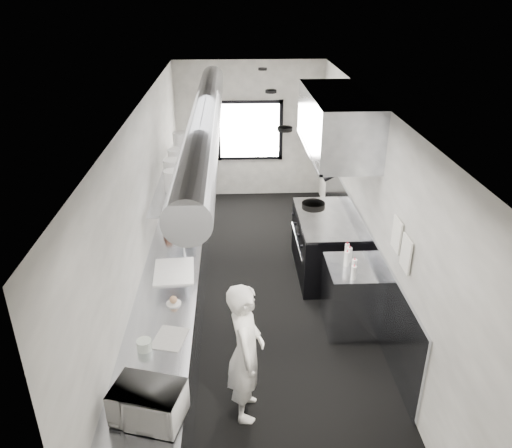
{
  "coord_description": "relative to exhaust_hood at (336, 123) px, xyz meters",
  "views": [
    {
      "loc": [
        -0.35,
        -6.17,
        4.17
      ],
      "look_at": [
        -0.07,
        -0.2,
        1.29
      ],
      "focal_mm": 35.47,
      "sensor_mm": 36.0,
      "label": 1
    }
  ],
  "objects": [
    {
      "name": "floor",
      "position": [
        -1.1,
        -0.7,
        -2.39
      ],
      "size": [
        3.0,
        8.0,
        0.01
      ],
      "primitive_type": "cube",
      "color": "black",
      "rests_on": "ground"
    },
    {
      "name": "ceiling",
      "position": [
        -1.1,
        -0.7,
        0.41
      ],
      "size": [
        3.0,
        8.0,
        0.01
      ],
      "primitive_type": "cube",
      "color": "beige",
      "rests_on": "wall_back"
    },
    {
      "name": "wall_back",
      "position": [
        -1.1,
        3.3,
        -0.99
      ],
      "size": [
        3.0,
        0.02,
        2.8
      ],
      "primitive_type": "cube",
      "color": "silver",
      "rests_on": "floor"
    },
    {
      "name": "wall_left",
      "position": [
        -2.6,
        -0.7,
        -0.99
      ],
      "size": [
        0.02,
        8.0,
        2.8
      ],
      "primitive_type": "cube",
      "color": "silver",
      "rests_on": "floor"
    },
    {
      "name": "wall_right",
      "position": [
        0.4,
        -0.7,
        -0.99
      ],
      "size": [
        0.02,
        8.0,
        2.8
      ],
      "primitive_type": "cube",
      "color": "silver",
      "rests_on": "floor"
    },
    {
      "name": "wall_cladding",
      "position": [
        0.38,
        -0.4,
        -1.84
      ],
      "size": [
        0.03,
        5.5,
        1.1
      ],
      "primitive_type": "cube",
      "color": "#9CA0AA",
      "rests_on": "wall_right"
    },
    {
      "name": "hvac_duct",
      "position": [
        -1.8,
        -0.3,
        0.16
      ],
      "size": [
        0.4,
        6.4,
        0.4
      ],
      "primitive_type": "cylinder",
      "rotation": [
        1.57,
        0.0,
        0.0
      ],
      "color": "gray",
      "rests_on": "ceiling"
    },
    {
      "name": "service_window",
      "position": [
        -1.1,
        3.26,
        -0.99
      ],
      "size": [
        1.36,
        0.05,
        1.25
      ],
      "color": "white",
      "rests_on": "wall_back"
    },
    {
      "name": "exhaust_hood",
      "position": [
        0.0,
        0.0,
        0.0
      ],
      "size": [
        0.81,
        2.2,
        0.88
      ],
      "color": "#9CA0AA",
      "rests_on": "ceiling"
    },
    {
      "name": "prep_counter",
      "position": [
        -2.25,
        -1.2,
        -1.94
      ],
      "size": [
        0.7,
        6.0,
        0.9
      ],
      "primitive_type": "cube",
      "color": "#9CA0AA",
      "rests_on": "floor"
    },
    {
      "name": "pass_shelf",
      "position": [
        -2.29,
        0.3,
        -0.86
      ],
      "size": [
        0.45,
        3.0,
        0.68
      ],
      "color": "#9CA0AA",
      "rests_on": "prep_counter"
    },
    {
      "name": "range",
      "position": [
        -0.06,
        0.0,
        -1.92
      ],
      "size": [
        0.88,
        1.6,
        0.94
      ],
      "color": "black",
      "rests_on": "floor"
    },
    {
      "name": "bottle_station",
      "position": [
        0.05,
        -1.4,
        -1.94
      ],
      "size": [
        0.65,
        0.8,
        0.9
      ],
      "primitive_type": "cube",
      "color": "#9CA0AA",
      "rests_on": "floor"
    },
    {
      "name": "far_work_table",
      "position": [
        -2.25,
        2.5,
        -1.94
      ],
      "size": [
        0.7,
        1.2,
        0.9
      ],
      "primitive_type": "cube",
      "color": "#9CA0AA",
      "rests_on": "floor"
    },
    {
      "name": "notice_sheet_a",
      "position": [
        0.37,
        -1.9,
        -0.79
      ],
      "size": [
        0.02,
        0.28,
        0.38
      ],
      "primitive_type": "cube",
      "color": "white",
      "rests_on": "wall_right"
    },
    {
      "name": "notice_sheet_b",
      "position": [
        0.37,
        -2.25,
        -0.84
      ],
      "size": [
        0.02,
        0.28,
        0.38
      ],
      "primitive_type": "cube",
      "color": "white",
      "rests_on": "wall_right"
    },
    {
      "name": "line_cook",
      "position": [
        -1.36,
        -2.84,
        -1.6
      ],
      "size": [
        0.39,
        0.58,
        1.58
      ],
      "primitive_type": "imported",
      "rotation": [
        0.0,
        0.0,
        1.54
      ],
      "color": "white",
      "rests_on": "floor"
    },
    {
      "name": "microwave",
      "position": [
        -2.18,
        -3.76,
        -1.33
      ],
      "size": [
        0.62,
        0.53,
        0.32
      ],
      "primitive_type": "imported",
      "rotation": [
        0.0,
        0.0,
        -0.28
      ],
      "color": "silver",
      "rests_on": "prep_counter"
    },
    {
      "name": "deli_tub_a",
      "position": [
        -2.35,
        -3.53,
        -1.45
      ],
      "size": [
        0.14,
        0.14,
        0.09
      ],
      "primitive_type": "cylinder",
      "rotation": [
        0.0,
        0.0,
        0.16
      ],
      "color": "silver",
      "rests_on": "prep_counter"
    },
    {
      "name": "deli_tub_b",
      "position": [
        -2.35,
        -2.88,
        -1.44
      ],
      "size": [
        0.17,
        0.17,
        0.11
      ],
      "primitive_type": "cylinder",
      "rotation": [
        0.0,
        0.0,
        0.13
      ],
      "color": "silver",
      "rests_on": "prep_counter"
    },
    {
      "name": "newspaper",
      "position": [
        -2.12,
        -2.73,
        -1.49
      ],
      "size": [
        0.39,
        0.44,
        0.01
      ],
      "primitive_type": "cube",
      "rotation": [
        0.0,
        0.0,
        -0.25
      ],
      "color": "silver",
      "rests_on": "prep_counter"
    },
    {
      "name": "small_plate",
      "position": [
        -2.14,
        -2.12,
        -1.48
      ],
      "size": [
        0.19,
        0.19,
        0.01
      ],
      "primitive_type": "cylinder",
      "rotation": [
        0.0,
        0.0,
        -0.16
      ],
      "color": "silver",
      "rests_on": "prep_counter"
    },
    {
      "name": "pastry",
      "position": [
        -2.14,
        -2.12,
        -1.43
      ],
      "size": [
        0.09,
        0.09,
        0.09
      ],
      "primitive_type": "sphere",
      "color": "tan",
      "rests_on": "small_plate"
    },
    {
      "name": "cutting_board",
      "position": [
        -2.21,
        -1.43,
        -1.48
      ],
      "size": [
        0.53,
        0.68,
        0.02
      ],
      "primitive_type": "cube",
      "rotation": [
        0.0,
        0.0,
        0.07
      ],
      "color": "silver",
      "rests_on": "prep_counter"
    },
    {
      "name": "knife_block",
      "position": [
        -2.42,
        -0.26,
        -1.38
      ],
      "size": [
        0.15,
        0.22,
        0.22
      ],
      "primitive_type": "cube",
      "rotation": [
        0.0,
        0.0,
        0.36
      ],
      "color": "brown",
      "rests_on": "prep_counter"
    },
    {
      "name": "plate_stack_a",
      "position": [
        -2.27,
        -0.37,
        -0.68
      ],
      "size": [
        0.27,
        0.27,
        0.29
      ],
      "primitive_type": "cylinder",
      "rotation": [
        0.0,
        0.0,
        -0.09
      ],
      "color": "silver",
      "rests_on": "pass_shelf"
    },
    {
      "name": "plate_stack_b",
      "position": [
        -2.3,
        -0.06,
        -0.65
      ],
      "size": [
        0.31,
        0.31,
        0.34
      ],
      "primitive_type": "cylinder",
      "rotation": [
        0.0,
        0.0,
        -0.19
      ],
      "color": "silver",
      "rests_on": "pass_shelf"
    },
    {
      "name": "plate_stack_c",
      "position": [
        -2.3,
        0.42,
        -0.65
      ],
      "size": [
        0.25,
        0.25,
        0.34
      ],
      "primitive_type": "cylinder",
      "rotation": [
        0.0,
        0.0,
        -0.02
      ],
      "color": "silver",
      "rests_on": "pass_shelf"
    },
    {
      "name": "plate_stack_d",
      "position": [
        -2.28,
        1.1,
        -0.62
      ],
      "size": [
        0.3,
        0.3,
        0.41
      ],
      "primitive_type": "cylinder",
      "rotation": [
        0.0,
        0.0,
        0.13
      ],
      "color": "silver",
      "rests_on": "pass_shelf"
    },
    {
      "name": "squeeze_bottle_a",
      "position": [
        -0.02,
        -1.7,
        -1.4
      ],
      "size": [
        0.07,
        0.07,
        0.18
      ],
      "primitive_type": "cylinder",
      "rotation": [
        0.0,
        0.0,
        0.24
      ],
      "color": "silver",
      "rests_on": "bottle_station"
    },
    {
      "name": "squeeze_bottle_b",
      "position": [
        0.02,
        -1.55,
        -1.4
      ],
      "size": [
        0.07,
        0.07,
        0.19
      ],
      "primitive_type": "cylinder",
      "rotation": [
        0.0,
        0.0,
        -0.22
      ],
      "color": "silver",
      "rests_on": "bottle_station"
    },
    {
      "name": "squeeze_bottle_c",
      "position": [
        -0.03,
        -1.37,
        -1.39
      ],
      "size": [
        0.09,
        0.09,
        0.2
      ],
      "primitive_type": "cylinder",
      "rotation": [
        0.0,
        0.0,
        -0.42
      ],
      "color": "silver",
      "rests_on": "bottle_station"
    },
    {
      "name": "squeeze_bottle_d",
      "position": [
        0.02,
        -1.27,
        -1.39
      ],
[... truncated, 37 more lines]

